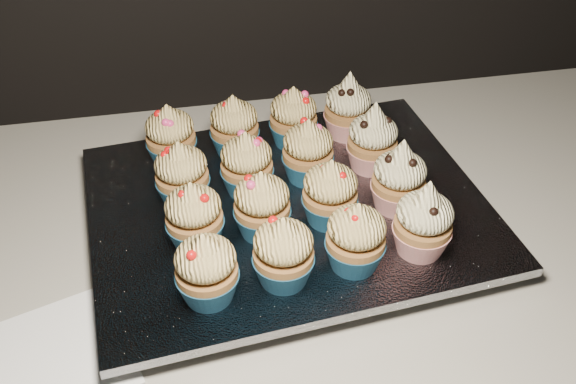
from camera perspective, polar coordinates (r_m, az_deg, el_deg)
name	(u,v)px	position (r m, az deg, el deg)	size (l,w,h in m)	color
worktop	(334,234)	(0.80, 4.12, -3.78)	(2.44, 0.64, 0.04)	beige
napkin	(53,359)	(0.68, -20.14, -13.73)	(0.14, 0.14, 0.00)	white
baking_tray	(288,217)	(0.77, 0.00, -2.24)	(0.42, 0.32, 0.02)	black
foil_lining	(288,206)	(0.76, 0.00, -1.28)	(0.46, 0.36, 0.01)	silver
cupcake_0	(206,269)	(0.63, -7.26, -6.83)	(0.06, 0.06, 0.08)	navy
cupcake_1	(283,253)	(0.64, -0.42, -5.41)	(0.06, 0.06, 0.08)	navy
cupcake_2	(356,238)	(0.66, 6.04, -4.09)	(0.06, 0.06, 0.08)	navy
cupcake_3	(423,222)	(0.69, 11.94, -2.60)	(0.06, 0.06, 0.10)	#A31716
cupcake_4	(194,217)	(0.69, -8.34, -2.17)	(0.06, 0.06, 0.08)	navy
cupcake_5	(262,205)	(0.70, -2.33, -1.20)	(0.06, 0.06, 0.08)	navy
cupcake_6	(330,193)	(0.71, 3.75, -0.13)	(0.06, 0.06, 0.08)	navy
cupcake_7	(399,179)	(0.74, 9.83, 1.14)	(0.06, 0.06, 0.10)	#A31716
cupcake_8	(182,175)	(0.75, -9.41, 1.52)	(0.06, 0.06, 0.08)	navy
cupcake_9	(247,165)	(0.75, -3.69, 2.44)	(0.06, 0.06, 0.08)	navy
cupcake_10	(308,152)	(0.77, 1.78, 3.58)	(0.06, 0.06, 0.08)	navy
cupcake_11	(372,140)	(0.80, 7.52, 4.59)	(0.06, 0.06, 0.10)	#A31716
cupcake_12	(171,137)	(0.81, -10.39, 4.87)	(0.06, 0.06, 0.08)	navy
cupcake_13	(234,127)	(0.82, -4.79, 5.79)	(0.06, 0.06, 0.08)	navy
cupcake_14	(293,118)	(0.83, 0.48, 6.59)	(0.06, 0.06, 0.08)	navy
cupcake_15	(348,108)	(0.85, 5.34, 7.41)	(0.06, 0.06, 0.10)	#A31716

